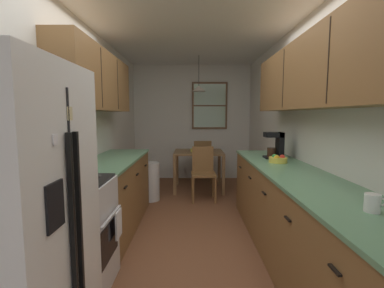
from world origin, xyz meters
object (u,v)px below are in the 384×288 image
Objects in this scene: microwave_over_range at (49,88)px; dining_chair_near at (204,171)px; refrigerator at (10,226)px; fruit_bowl at (279,159)px; dining_table at (199,157)px; dining_chair_far at (203,159)px; trash_bin at (151,181)px; mug_by_coffeemaker at (373,203)px; coffee_maker at (277,145)px; storage_canister at (92,162)px; stove_range at (71,235)px; table_serving_bowl at (196,150)px.

microwave_over_range is 0.69× the size of dining_chair_near.
fruit_bowl is at bearing 41.14° from refrigerator.
microwave_over_range is 3.46m from dining_table.
trash_bin is at bearing -125.60° from dining_chair_far.
dining_table is 3.82m from mug_by_coffeemaker.
dining_table is 2.84× the size of coffee_maker.
dining_table is 5.72× the size of storage_canister.
trash_bin is 2.29m from fruit_bowl.
mug_by_coffeemaker reaches higher than trash_bin.
mug_by_coffeemaker is at bearing -60.50° from trash_bin.
dining_chair_near is 4.36× the size of fruit_bowl.
stove_range is at bearing -108.32° from dining_chair_far.
microwave_over_range reaches higher than dining_table.
dining_table is at bearing 103.46° from mug_by_coffeemaker.
stove_range is 9.15× the size of mug_by_coffeemaker.
coffee_maker reaches higher than dining_chair_near.
dining_chair_far is 2.61m from coffee_maker.
stove_range is at bearing -110.12° from dining_table.
dining_chair_far reaches higher than dining_table.
dining_chair_far is 1.39× the size of trash_bin.
storage_canister is (-0.04, 1.28, 0.12)m from refrigerator.
mug_by_coffeemaker is at bearing -16.82° from microwave_over_range.
dining_table is 2.06m from coffee_maker.
dining_chair_near is 7.49× the size of mug_by_coffeemaker.
microwave_over_range is at bearing 100.94° from refrigerator.
dining_table is at bearing 68.03° from microwave_over_range.
microwave_over_range is 0.86m from storage_canister.
storage_canister is at bearing 90.59° from stove_range.
microwave_over_range reaches higher than dining_chair_near.
table_serving_bowl is (1.16, 3.00, -0.87)m from microwave_over_range.
microwave_over_range is at bearing 179.97° from stove_range.
stove_range is at bearing -89.41° from storage_canister.
dining_chair_far is (1.22, 3.68, 0.03)m from stove_range.
dining_chair_near is at bearing 118.19° from fruit_bowl.
dining_table is 2.79m from storage_canister.
coffee_maker is at bearing 77.75° from fruit_bowl.
stove_range is 1.22× the size of dining_chair_far.
dining_chair_far is 2.75× the size of coffee_maker.
table_serving_bowl is (0.76, 0.61, 0.46)m from trash_bin.
microwave_over_range is 2.76m from trash_bin.
mug_by_coffeemaker is (2.01, -1.18, -0.03)m from storage_canister.
fruit_bowl reaches higher than dining_chair_far.
trash_bin is at bearing 80.31° from microwave_over_range.
mug_by_coffeemaker is (-0.04, -1.92, -0.12)m from coffee_maker.
dining_table is at bearing 65.92° from storage_canister.
table_serving_bowl is at bearing 70.70° from stove_range.
microwave_over_range reaches higher than storage_canister.
storage_canister is (-0.30, -1.85, 0.66)m from trash_bin.
dining_table is (1.09, 3.81, -0.23)m from refrigerator.
storage_canister is 2.34m from mug_by_coffeemaker.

